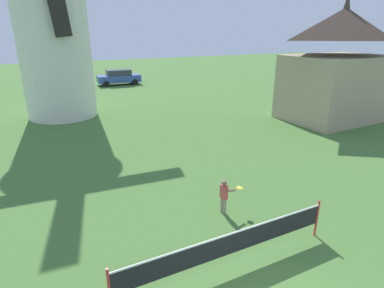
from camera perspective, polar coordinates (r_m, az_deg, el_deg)
windmill at (r=22.39m, az=-24.31°, el=20.85°), size 8.58×5.04×13.63m
tennis_net at (r=7.86m, az=6.91°, el=-17.51°), size 5.78×0.06×1.10m
player_far at (r=9.96m, az=5.91°, el=-9.05°), size 0.70×0.42×1.12m
parked_car_green at (r=34.24m, az=-24.03°, el=10.45°), size 3.95×2.02×1.56m
parked_car_blue at (r=34.63m, az=-13.08°, el=11.72°), size 4.44×2.06×1.56m
chapel at (r=21.94m, az=24.82°, el=12.47°), size 6.41×4.77×7.60m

